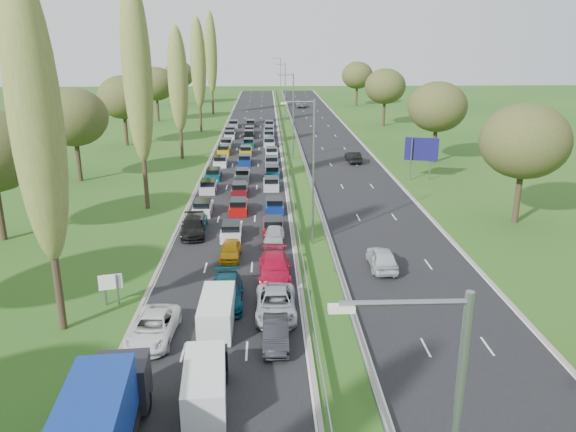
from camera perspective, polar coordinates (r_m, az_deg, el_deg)
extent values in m
plane|color=#224D18|center=(83.11, 0.46, 6.09)|extent=(260.00, 260.00, 0.00)
cube|color=black|center=(85.53, -4.16, 6.37)|extent=(10.50, 215.00, 0.04)
cube|color=black|center=(86.12, 4.91, 6.43)|extent=(10.50, 215.00, 0.04)
cube|color=gray|center=(85.41, -0.39, 6.78)|extent=(0.06, 215.00, 0.32)
cube|color=gray|center=(85.51, 1.16, 6.78)|extent=(0.06, 215.00, 0.32)
cylinder|color=gray|center=(45.75, 2.60, 4.26)|extent=(0.18, 0.18, 12.00)
cylinder|color=gray|center=(80.15, 0.54, 10.01)|extent=(0.18, 0.18, 12.00)
cylinder|color=gray|center=(114.91, -0.30, 12.29)|extent=(0.18, 0.18, 12.00)
cylinder|color=gray|center=(149.79, -0.75, 13.51)|extent=(0.18, 0.18, 12.00)
cylinder|color=#2D2116|center=(35.19, -22.47, -5.35)|extent=(0.44, 0.44, 7.20)
ellipsoid|color=olive|center=(33.00, -24.25, 8.91)|extent=(2.80, 2.80, 16.00)
cylinder|color=#2D2116|center=(58.08, -14.34, 4.53)|extent=(0.44, 0.44, 7.92)
ellipsoid|color=olive|center=(56.78, -15.09, 14.08)|extent=(2.80, 2.80, 17.60)
cylinder|color=#2D2116|center=(82.37, -10.80, 7.97)|extent=(0.44, 0.44, 6.48)
ellipsoid|color=olive|center=(81.48, -11.12, 13.47)|extent=(2.80, 2.80, 14.40)
cylinder|color=#2D2116|center=(106.86, -8.88, 10.40)|extent=(0.44, 0.44, 7.20)
ellipsoid|color=olive|center=(106.16, -9.11, 15.11)|extent=(2.80, 2.80, 16.00)
cylinder|color=#2D2116|center=(131.55, -7.67, 11.91)|extent=(0.44, 0.44, 7.92)
ellipsoid|color=olive|center=(130.98, -7.84, 16.13)|extent=(2.80, 2.80, 17.60)
cylinder|color=#2D2116|center=(53.53, -27.22, 0.31)|extent=(0.56, 0.56, 4.84)
cylinder|color=#2D2116|center=(72.49, -20.50, 5.23)|extent=(0.56, 0.56, 4.84)
ellipsoid|color=#38471E|center=(71.65, -20.95, 9.35)|extent=(8.00, 8.00, 6.80)
cylinder|color=#2D2116|center=(95.21, -16.14, 8.35)|extent=(0.56, 0.56, 4.84)
ellipsoid|color=#38471E|center=(94.57, -16.42, 11.51)|extent=(8.00, 8.00, 6.80)
cylinder|color=#2D2116|center=(122.33, -13.09, 10.48)|extent=(0.56, 0.56, 4.84)
ellipsoid|color=#38471E|center=(121.84, -13.27, 12.94)|extent=(8.00, 8.00, 6.80)
cylinder|color=#2D2116|center=(153.72, -10.91, 11.97)|extent=(0.56, 0.56, 4.84)
ellipsoid|color=#38471E|center=(153.33, -11.02, 13.93)|extent=(8.00, 8.00, 6.80)
cylinder|color=#2D2116|center=(56.36, 22.29, 1.74)|extent=(0.56, 0.56, 4.84)
ellipsoid|color=#38471E|center=(55.28, 22.92, 7.01)|extent=(8.00, 8.00, 6.80)
cylinder|color=#2D2116|center=(81.06, 14.65, 6.97)|extent=(0.56, 0.56, 4.84)
ellipsoid|color=#38471E|center=(80.32, 14.94, 10.67)|extent=(8.00, 8.00, 6.80)
cylinder|color=#2D2116|center=(114.64, 9.71, 10.23)|extent=(0.56, 0.56, 4.84)
ellipsoid|color=#38471E|center=(114.11, 9.84, 12.86)|extent=(8.00, 8.00, 6.80)
cylinder|color=#2D2116|center=(148.87, 6.98, 11.98)|extent=(0.56, 0.56, 4.84)
ellipsoid|color=#38471E|center=(148.47, 7.06, 14.01)|extent=(8.00, 8.00, 6.80)
cube|color=#053F4C|center=(51.29, -9.36, -0.94)|extent=(1.75, 4.00, 0.80)
cube|color=silver|center=(56.07, -8.63, 0.70)|extent=(1.75, 4.00, 0.80)
cube|color=#B2B7BC|center=(64.20, -8.06, 2.88)|extent=(1.75, 4.00, 0.80)
cube|color=#053F4C|center=(69.97, -7.56, 4.12)|extent=(1.75, 4.00, 0.80)
cube|color=silver|center=(77.37, -6.85, 5.43)|extent=(1.75, 4.00, 0.80)
cube|color=#BF990C|center=(85.37, -6.54, 6.58)|extent=(1.75, 4.00, 0.80)
cube|color=silver|center=(91.18, -6.27, 7.29)|extent=(1.75, 4.00, 0.80)
cube|color=#B2B7BC|center=(99.02, -5.91, 8.11)|extent=(1.75, 4.00, 0.80)
cube|color=black|center=(103.78, -5.89, 8.54)|extent=(1.75, 4.00, 0.80)
cube|color=slate|center=(111.90, -5.52, 9.20)|extent=(1.75, 4.00, 0.80)
cube|color=silver|center=(49.06, -5.75, -1.65)|extent=(1.75, 4.00, 0.80)
cube|color=#A50C0A|center=(56.10, -5.04, 0.84)|extent=(1.75, 4.00, 0.80)
cube|color=#590F14|center=(62.56, -4.91, 2.60)|extent=(1.75, 4.00, 0.80)
cube|color=slate|center=(69.29, -4.64, 4.08)|extent=(1.75, 4.00, 0.80)
cube|color=navy|center=(77.93, -4.42, 5.60)|extent=(1.75, 4.00, 0.80)
cube|color=#BF990C|center=(84.42, -4.30, 6.52)|extent=(1.75, 4.00, 0.80)
cube|color=#053F4C|center=(90.99, -4.01, 7.33)|extent=(1.75, 4.00, 0.80)
cube|color=black|center=(99.17, -3.97, 8.17)|extent=(1.75, 4.00, 0.80)
cube|color=black|center=(103.70, -3.93, 8.59)|extent=(1.75, 4.00, 0.80)
cube|color=black|center=(112.31, -3.82, 9.28)|extent=(1.75, 4.00, 0.80)
cube|color=#590F14|center=(50.06, -1.53, -1.17)|extent=(1.75, 4.00, 0.80)
cube|color=navy|center=(56.34, -1.37, 0.98)|extent=(1.75, 4.00, 0.80)
cube|color=#B2B7BC|center=(64.83, -1.72, 3.19)|extent=(1.75, 4.00, 0.80)
cube|color=#053F4C|center=(70.91, -1.61, 4.44)|extent=(1.75, 4.00, 0.80)
cube|color=slate|center=(76.71, -1.68, 5.45)|extent=(1.75, 4.00, 0.80)
cube|color=silver|center=(83.14, -1.68, 6.39)|extent=(1.75, 4.00, 0.80)
cube|color=#B2B7BC|center=(91.15, -1.94, 7.38)|extent=(1.75, 4.00, 0.80)
cube|color=#B2B7BC|center=(98.59, -1.96, 8.15)|extent=(1.75, 4.00, 0.80)
cube|color=#B2B7BC|center=(103.44, -1.95, 8.59)|extent=(1.75, 4.00, 0.80)
cube|color=slate|center=(111.01, -1.92, 9.21)|extent=(1.75, 4.00, 0.80)
imported|color=white|center=(33.55, -13.55, -10.98)|extent=(2.67, 5.34, 1.45)
imported|color=black|center=(49.91, -9.61, -1.09)|extent=(2.48, 5.26, 1.48)
imported|color=#053D4C|center=(37.01, -6.28, -7.67)|extent=(2.35, 5.40, 1.55)
imported|color=#CE950D|center=(44.27, -5.89, -3.48)|extent=(1.66, 3.94, 1.33)
imported|color=black|center=(32.18, -1.26, -11.84)|extent=(1.46, 4.15, 1.37)
imported|color=#A8AAB1|center=(35.30, -1.23, -8.90)|extent=(2.52, 5.41, 1.50)
imported|color=#B50B2D|center=(40.48, -1.36, -5.23)|extent=(2.27, 5.55, 1.61)
imported|color=white|center=(47.22, -1.42, -1.98)|extent=(1.94, 4.19, 1.39)
imported|color=#B8BDC2|center=(42.72, 9.53, -4.23)|extent=(1.98, 4.76, 1.61)
imported|color=black|center=(79.32, 6.64, 5.99)|extent=(1.88, 4.70, 1.52)
imported|color=slate|center=(144.71, 1.30, 11.30)|extent=(2.90, 5.78, 1.57)
cube|color=navy|center=(23.76, -19.29, -19.78)|extent=(2.41, 6.57, 2.47)
cube|color=black|center=(27.67, -16.49, -15.90)|extent=(2.36, 2.12, 2.20)
cylinder|color=black|center=(28.14, -16.37, -17.84)|extent=(2.03, 1.00, 1.00)
cube|color=silver|center=(27.68, -8.45, -16.62)|extent=(1.93, 4.81, 1.93)
cube|color=black|center=(29.50, -8.01, -14.47)|extent=(1.88, 0.77, 1.54)
cylinder|color=black|center=(29.43, -9.72, -16.00)|extent=(0.24, 0.65, 0.65)
cylinder|color=black|center=(26.75, -6.89, -19.71)|extent=(0.24, 0.65, 0.65)
cube|color=silver|center=(34.00, -7.23, -9.66)|extent=(1.91, 4.78, 1.91)
cube|color=black|center=(35.92, -6.94, -8.27)|extent=(1.86, 0.76, 1.53)
cylinder|color=black|center=(35.74, -8.30, -9.51)|extent=(0.24, 0.65, 0.65)
cylinder|color=black|center=(32.92, -5.97, -11.93)|extent=(0.24, 0.65, 0.65)
cylinder|color=gray|center=(38.31, -18.10, -7.15)|extent=(0.16, 0.16, 2.10)
cylinder|color=gray|center=(38.10, -16.93, -7.18)|extent=(0.16, 0.16, 2.10)
cube|color=white|center=(37.98, -17.59, -6.41)|extent=(1.47, 0.50, 1.00)
cylinder|color=gray|center=(69.94, 12.39, 5.67)|extent=(0.16, 0.16, 5.20)
cylinder|color=gray|center=(70.57, 14.28, 5.64)|extent=(0.16, 0.16, 5.20)
cube|color=#14124F|center=(70.02, 13.41, 6.62)|extent=(3.87, 1.21, 2.80)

